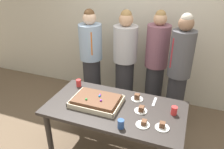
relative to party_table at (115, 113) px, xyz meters
The scene contains 15 objects.
interior_back_panel 1.81m from the party_table, 90.00° to the left, with size 8.00×0.12×3.00m, color beige.
party_table is the anchor object (origin of this frame).
sheet_cake 0.27m from the party_table, behind, with size 0.60×0.42×0.11m.
plated_slice_near_left 0.34m from the party_table, ahead, with size 0.15×0.15×0.07m.
plated_slice_near_right 0.46m from the party_table, 27.12° to the right, with size 0.15×0.15×0.06m.
plated_slice_far_left 0.35m from the party_table, 50.95° to the left, with size 0.15×0.15×0.08m.
plated_slice_far_right 0.63m from the party_table, 16.64° to the right, with size 0.15×0.15×0.07m.
drink_cup_nearest 0.72m from the party_table, 155.65° to the left, with size 0.07×0.07×0.10m, color red.
drink_cup_middle 0.70m from the party_table, ahead, with size 0.07×0.07×0.10m, color red.
drink_cup_far_end 0.40m from the party_table, 60.33° to the right, with size 0.07×0.07×0.10m, color #2D5199.
cake_server_utensil 0.51m from the party_table, 32.57° to the left, with size 0.03×0.20×0.01m, color silver.
person_serving_front 1.11m from the party_table, 53.91° to the left, with size 0.32×0.32×1.73m.
person_green_shirt_behind 1.09m from the party_table, 101.56° to the left, with size 0.37×0.37×1.69m.
person_striped_tie_right 1.24m from the party_table, 128.79° to the left, with size 0.37×0.37×1.68m.
person_left_edge_reaching 1.21m from the party_table, 77.29° to the left, with size 0.35×0.35×1.70m.
Camera 1 is at (0.74, -2.05, 2.28)m, focal length 35.27 mm.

